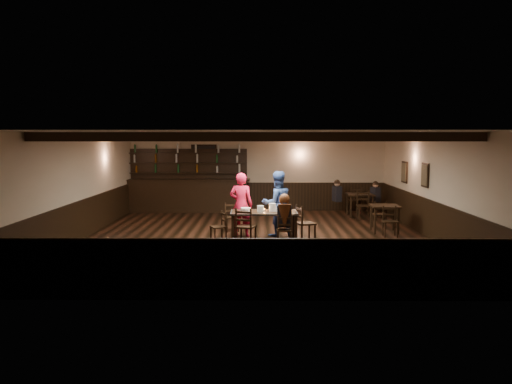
{
  "coord_description": "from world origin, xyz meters",
  "views": [
    {
      "loc": [
        0.11,
        -12.71,
        2.57
      ],
      "look_at": [
        -0.01,
        0.2,
        1.18
      ],
      "focal_mm": 35.0,
      "sensor_mm": 36.0,
      "label": 1
    }
  ],
  "objects_px": {
    "chair_near_left": "(245,224)",
    "woman_pink": "(241,205)",
    "dining_table": "(264,215)",
    "cake": "(246,210)",
    "man_blue": "(277,204)",
    "chair_near_right": "(284,228)",
    "bar_counter": "(187,191)"
  },
  "relations": [
    {
      "from": "dining_table",
      "to": "chair_near_left",
      "type": "bearing_deg",
      "value": -127.68
    },
    {
      "from": "chair_near_left",
      "to": "bar_counter",
      "type": "bearing_deg",
      "value": 111.14
    },
    {
      "from": "cake",
      "to": "man_blue",
      "type": "bearing_deg",
      "value": 40.54
    },
    {
      "from": "chair_near_left",
      "to": "chair_near_right",
      "type": "xyz_separation_m",
      "value": [
        0.94,
        -0.04,
        -0.09
      ]
    },
    {
      "from": "chair_near_right",
      "to": "cake",
      "type": "xyz_separation_m",
      "value": [
        -0.94,
        0.64,
        0.34
      ]
    },
    {
      "from": "dining_table",
      "to": "chair_near_left",
      "type": "xyz_separation_m",
      "value": [
        -0.46,
        -0.59,
        -0.14
      ]
    },
    {
      "from": "man_blue",
      "to": "chair_near_right",
      "type": "bearing_deg",
      "value": 75.45
    },
    {
      "from": "woman_pink",
      "to": "cake",
      "type": "bearing_deg",
      "value": 111.66
    },
    {
      "from": "chair_near_right",
      "to": "man_blue",
      "type": "height_order",
      "value": "man_blue"
    },
    {
      "from": "dining_table",
      "to": "chair_near_left",
      "type": "relative_size",
      "value": 1.81
    },
    {
      "from": "cake",
      "to": "bar_counter",
      "type": "bearing_deg",
      "value": 113.38
    },
    {
      "from": "chair_near_right",
      "to": "man_blue",
      "type": "bearing_deg",
      "value": 95.75
    },
    {
      "from": "man_blue",
      "to": "bar_counter",
      "type": "relative_size",
      "value": 0.39
    },
    {
      "from": "man_blue",
      "to": "chair_near_left",
      "type": "bearing_deg",
      "value": 37.54
    },
    {
      "from": "chair_near_left",
      "to": "bar_counter",
      "type": "relative_size",
      "value": 0.21
    },
    {
      "from": "dining_table",
      "to": "cake",
      "type": "relative_size",
      "value": 5.36
    },
    {
      "from": "chair_near_left",
      "to": "woman_pink",
      "type": "bearing_deg",
      "value": 96.15
    },
    {
      "from": "chair_near_right",
      "to": "woman_pink",
      "type": "relative_size",
      "value": 0.46
    },
    {
      "from": "dining_table",
      "to": "woman_pink",
      "type": "bearing_deg",
      "value": 131.95
    },
    {
      "from": "dining_table",
      "to": "man_blue",
      "type": "distance_m",
      "value": 0.8
    },
    {
      "from": "chair_near_left",
      "to": "chair_near_right",
      "type": "bearing_deg",
      "value": -2.65
    },
    {
      "from": "dining_table",
      "to": "man_blue",
      "type": "height_order",
      "value": "man_blue"
    },
    {
      "from": "chair_near_left",
      "to": "woman_pink",
      "type": "relative_size",
      "value": 0.55
    },
    {
      "from": "woman_pink",
      "to": "cake",
      "type": "distance_m",
      "value": 0.67
    },
    {
      "from": "chair_near_right",
      "to": "woman_pink",
      "type": "bearing_deg",
      "value": 129.73
    },
    {
      "from": "dining_table",
      "to": "man_blue",
      "type": "bearing_deg",
      "value": 63.15
    },
    {
      "from": "chair_near_left",
      "to": "chair_near_right",
      "type": "height_order",
      "value": "chair_near_left"
    },
    {
      "from": "chair_near_right",
      "to": "woman_pink",
      "type": "height_order",
      "value": "woman_pink"
    },
    {
      "from": "bar_counter",
      "to": "chair_near_left",
      "type": "bearing_deg",
      "value": -68.86
    },
    {
      "from": "woman_pink",
      "to": "bar_counter",
      "type": "height_order",
      "value": "bar_counter"
    },
    {
      "from": "woman_pink",
      "to": "cake",
      "type": "xyz_separation_m",
      "value": [
        0.14,
        -0.66,
        -0.04
      ]
    },
    {
      "from": "man_blue",
      "to": "cake",
      "type": "xyz_separation_m",
      "value": [
        -0.81,
        -0.69,
        -0.06
      ]
    }
  ]
}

